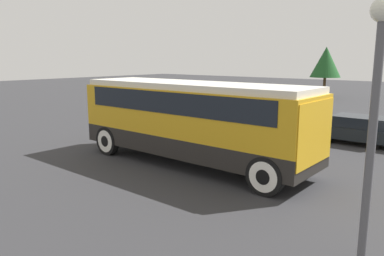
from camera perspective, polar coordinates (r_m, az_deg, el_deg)
ground_plane at (r=14.31m, az=0.00°, el=-5.48°), size 120.00×120.00×0.00m
tour_bus at (r=13.85m, az=0.30°, el=1.92°), size 9.46×2.68×3.09m
parked_car_near at (r=20.81m, az=12.81°, el=1.34°), size 4.70×1.78×1.43m
parked_car_mid at (r=19.19m, az=24.69°, el=-0.29°), size 4.62×1.95×1.31m
lamp_post at (r=7.55m, az=26.22°, el=4.84°), size 0.44×0.44×5.01m
tree_left at (r=40.71m, az=19.72°, el=9.43°), size 3.01×3.01×5.12m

